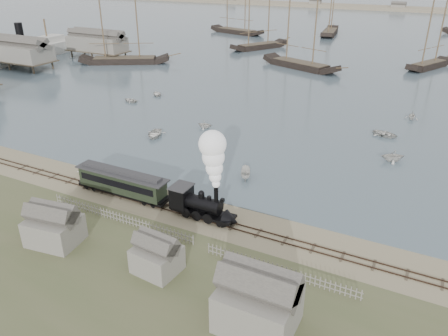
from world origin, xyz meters
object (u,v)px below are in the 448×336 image
at_px(beached_dinghy, 87,172).
at_px(steamship, 21,41).
at_px(locomotive, 209,183).
at_px(passenger_coach, 122,182).

relative_size(beached_dinghy, steamship, 0.07).
height_order(locomotive, steamship, steamship).
bearing_deg(beached_dinghy, passenger_coach, -67.28).
xyz_separation_m(passenger_coach, beached_dinghy, (-8.16, 2.41, -1.59)).
height_order(passenger_coach, beached_dinghy, passenger_coach).
relative_size(passenger_coach, beached_dinghy, 3.57).
bearing_deg(locomotive, passenger_coach, 180.00).
relative_size(locomotive, steamship, 0.22).
relative_size(passenger_coach, steamship, 0.27).
xyz_separation_m(locomotive, beached_dinghy, (-20.39, 2.41, -4.33)).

